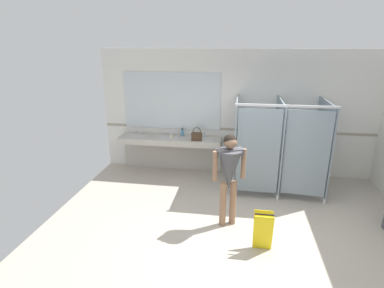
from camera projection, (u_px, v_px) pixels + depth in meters
ground_plane at (236, 229)px, 5.23m from camera, size 6.60×5.48×0.10m
wall_back at (241, 113)px, 7.12m from camera, size 6.60×0.12×2.87m
wall_back_tile_band at (240, 130)px, 7.18m from camera, size 6.60×0.01×0.06m
vanity_counter at (171, 146)px, 7.36m from camera, size 2.41×0.55×0.99m
mirror_panel at (172, 101)px, 7.22m from camera, size 2.31×0.02×1.33m
bathroom_stalls at (279, 145)px, 6.23m from camera, size 1.84×1.41×1.93m
person_standing at (229, 170)px, 4.99m from camera, size 0.53×0.52×1.61m
handbag at (197, 136)px, 6.94m from camera, size 0.24×0.12×0.31m
soap_dispenser at (182, 132)px, 7.29m from camera, size 0.07×0.07×0.20m
paper_cup at (171, 137)px, 7.12m from camera, size 0.07×0.07×0.08m
wet_floor_sign at (263, 231)px, 4.57m from camera, size 0.28×0.19×0.60m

